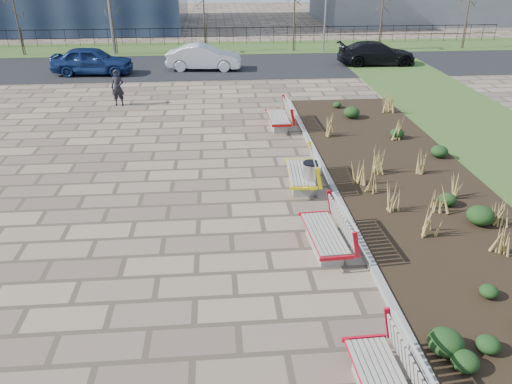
{
  "coord_description": "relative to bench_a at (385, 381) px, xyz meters",
  "views": [
    {
      "loc": [
        0.57,
        -8.28,
        6.48
      ],
      "look_at": [
        1.5,
        3.0,
        0.9
      ],
      "focal_mm": 35.0,
      "sensor_mm": 36.0,
      "label": 1
    }
  ],
  "objects": [
    {
      "name": "planting_bed",
      "position": [
        3.25,
        7.89,
        -0.45
      ],
      "size": [
        4.5,
        18.0,
        0.1
      ],
      "primitive_type": "cube",
      "color": "black",
      "rests_on": "ground"
    },
    {
      "name": "tree_d",
      "position": [
        3.0,
        29.39,
        1.54
      ],
      "size": [
        1.4,
        1.4,
        4.0
      ],
      "primitive_type": null,
      "color": "#4C3D2D",
      "rests_on": "grass_verge_far"
    },
    {
      "name": "grass_verge_far",
      "position": [
        -3.0,
        30.89,
        -0.48
      ],
      "size": [
        80.0,
        5.0,
        0.04
      ],
      "primitive_type": "cube",
      "color": "#33511E",
      "rests_on": "ground"
    },
    {
      "name": "tree_f",
      "position": [
        15.0,
        29.39,
        1.54
      ],
      "size": [
        1.4,
        1.4,
        4.0
      ],
      "primitive_type": null,
      "color": "#4C3D2D",
      "rests_on": "grass_verge_far"
    },
    {
      "name": "car_black",
      "position": [
        7.35,
        24.59,
        0.2
      ],
      "size": [
        4.71,
        1.98,
        1.36
      ],
      "primitive_type": "imported",
      "rotation": [
        0.0,
        0.0,
        1.55
      ],
      "color": "black",
      "rests_on": "road"
    },
    {
      "name": "bench_c",
      "position": [
        0.0,
        8.0,
        0.0
      ],
      "size": [
        1.04,
        2.16,
        1.0
      ],
      "primitive_type": null,
      "rotation": [
        0.0,
        0.0,
        -0.07
      ],
      "color": "yellow",
      "rests_on": "ground"
    },
    {
      "name": "lamp_east",
      "position": [
        5.0,
        28.89,
        2.54
      ],
      "size": [
        0.24,
        0.6,
        6.0
      ],
      "primitive_type": null,
      "color": "gray",
      "rests_on": "grass_verge_far"
    },
    {
      "name": "litter_bin",
      "position": [
        0.21,
        7.49,
        -0.02
      ],
      "size": [
        0.45,
        0.45,
        0.96
      ],
      "primitive_type": "cylinder",
      "color": "#B2B2B7",
      "rests_on": "ground"
    },
    {
      "name": "lamp_west",
      "position": [
        -9.0,
        28.89,
        2.54
      ],
      "size": [
        0.24,
        0.6,
        6.0
      ],
      "primitive_type": null,
      "color": "gray",
      "rests_on": "grass_verge_far"
    },
    {
      "name": "bench_b",
      "position": [
        0.0,
        4.5,
        0.0
      ],
      "size": [
        1.03,
        2.15,
        1.0
      ],
      "primitive_type": null,
      "rotation": [
        0.0,
        0.0,
        0.06
      ],
      "color": "red",
      "rests_on": "ground"
    },
    {
      "name": "ground",
      "position": [
        -3.0,
        2.89,
        -0.5
      ],
      "size": [
        120.0,
        120.0,
        0.0
      ],
      "primitive_type": "plane",
      "color": "#88755D",
      "rests_on": "ground"
    },
    {
      "name": "car_blue",
      "position": [
        -9.22,
        23.41,
        0.27
      ],
      "size": [
        4.54,
        2.11,
        1.51
      ],
      "primitive_type": "imported",
      "rotation": [
        0.0,
        0.0,
        1.5
      ],
      "color": "navy",
      "rests_on": "road"
    },
    {
      "name": "tree_c",
      "position": [
        -3.0,
        29.39,
        1.54
      ],
      "size": [
        1.4,
        1.4,
        4.0
      ],
      "primitive_type": null,
      "color": "#4C3D2D",
      "rests_on": "grass_verge_far"
    },
    {
      "name": "tree_a",
      "position": [
        -15.0,
        29.39,
        1.54
      ],
      "size": [
        1.4,
        1.4,
        4.0
      ],
      "primitive_type": null,
      "color": "#4C3D2D",
      "rests_on": "grass_verge_far"
    },
    {
      "name": "planting_curb",
      "position": [
        0.92,
        7.89,
        -0.42
      ],
      "size": [
        0.16,
        18.0,
        0.15
      ],
      "primitive_type": "cube",
      "color": "gray",
      "rests_on": "ground"
    },
    {
      "name": "tree_e",
      "position": [
        9.0,
        29.39,
        1.54
      ],
      "size": [
        1.4,
        1.4,
        4.0
      ],
      "primitive_type": null,
      "color": "#4C3D2D",
      "rests_on": "grass_verge_far"
    },
    {
      "name": "road",
      "position": [
        -3.0,
        24.89,
        -0.49
      ],
      "size": [
        80.0,
        7.0,
        0.02
      ],
      "primitive_type": "cube",
      "color": "black",
      "rests_on": "ground"
    },
    {
      "name": "bench_a",
      "position": [
        0.0,
        0.0,
        0.0
      ],
      "size": [
        0.97,
        2.13,
        1.0
      ],
      "primitive_type": null,
      "rotation": [
        0.0,
        0.0,
        0.04
      ],
      "color": "red",
      "rests_on": "ground"
    },
    {
      "name": "tree_b",
      "position": [
        -9.0,
        29.39,
        1.54
      ],
      "size": [
        1.4,
        1.4,
        4.0
      ],
      "primitive_type": null,
      "color": "#4C3D2D",
      "rests_on": "grass_verge_far"
    },
    {
      "name": "railing_fence",
      "position": [
        -3.0,
        32.39,
        0.14
      ],
      "size": [
        44.0,
        0.1,
        1.2
      ],
      "primitive_type": null,
      "color": "black",
      "rests_on": "grass_verge_far"
    },
    {
      "name": "car_silver",
      "position": [
        -3.03,
        24.08,
        0.22
      ],
      "size": [
        4.39,
        1.9,
        1.41
      ],
      "primitive_type": "imported",
      "rotation": [
        0.0,
        0.0,
        1.47
      ],
      "color": "silver",
      "rests_on": "road"
    },
    {
      "name": "bench_d",
      "position": [
        0.0,
        13.43,
        0.0
      ],
      "size": [
        0.95,
        2.12,
        1.0
      ],
      "primitive_type": null,
      "rotation": [
        0.0,
        0.0,
        0.02
      ],
      "color": "#A40C0A",
      "rests_on": "ground"
    },
    {
      "name": "pedestrian",
      "position": [
        -6.8,
        17.13,
        0.3
      ],
      "size": [
        0.63,
        0.45,
        1.6
      ],
      "primitive_type": "imported",
      "rotation": [
        0.0,
        0.0,
        -0.12
      ],
      "color": "black",
      "rests_on": "ground"
    }
  ]
}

